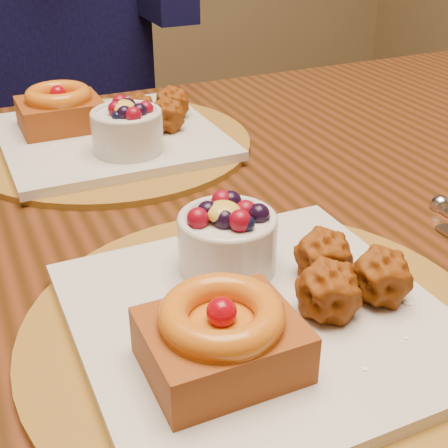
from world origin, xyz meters
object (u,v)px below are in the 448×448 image
(dining_table, at_px, (169,275))
(place_setting_far, at_px, (108,130))
(place_setting_near, at_px, (255,307))
(chair_far, at_px, (101,146))

(dining_table, relative_size, place_setting_far, 4.21)
(dining_table, bearing_deg, place_setting_far, 90.71)
(place_setting_near, distance_m, place_setting_far, 0.43)
(place_setting_far, bearing_deg, dining_table, -89.29)
(place_setting_near, height_order, place_setting_far, place_setting_far)
(place_setting_near, xyz_separation_m, place_setting_far, (-0.00, 0.43, 0.00))
(dining_table, relative_size, place_setting_near, 4.21)
(dining_table, xyz_separation_m, place_setting_far, (-0.00, 0.22, 0.10))
(chair_far, bearing_deg, place_setting_far, -126.80)
(place_setting_near, xyz_separation_m, chair_far, (0.15, 1.17, -0.32))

